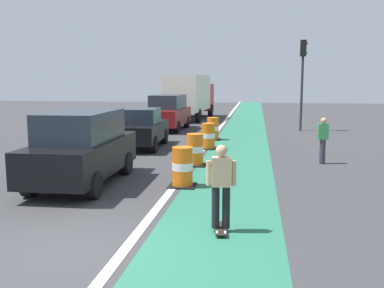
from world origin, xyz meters
name	(u,v)px	position (x,y,z in m)	size (l,w,h in m)	color
ground_plane	(70,251)	(0.00, 0.00, 0.00)	(100.00, 100.00, 0.00)	#38383A
bike_lane_strip	(240,147)	(2.40, 12.00, 0.00)	(2.50, 80.00, 0.01)	#286B51
lane_divider_stripe	(205,147)	(0.90, 12.00, 0.01)	(0.20, 80.00, 0.01)	silver
skateboarder_on_lane	(221,186)	(2.46, 1.35, 0.91)	(0.57, 0.82, 1.69)	black
parked_suv_nearest	(82,148)	(-1.67, 4.66, 1.04)	(1.98, 4.63, 2.04)	black
parked_sedan_second	(140,128)	(-1.84, 11.34, 0.83)	(2.04, 4.17, 1.70)	black
parked_suv_third	(168,112)	(-1.99, 18.16, 1.04)	(2.03, 4.65, 2.04)	maroon
traffic_barrel_front	(182,167)	(1.12, 4.80, 0.53)	(0.73, 0.73, 1.09)	orange
traffic_barrel_mid	(195,150)	(1.05, 7.77, 0.53)	(0.73, 0.73, 1.09)	orange
traffic_barrel_back	(208,136)	(1.10, 11.47, 0.53)	(0.73, 0.73, 1.09)	orange
traffic_barrel_far	(213,129)	(1.01, 14.29, 0.53)	(0.73, 0.73, 1.09)	orange
delivery_truck_down_block	(190,94)	(-1.75, 25.23, 1.85)	(2.77, 7.73, 3.23)	silver
traffic_light_corner	(303,69)	(5.61, 18.83, 3.50)	(0.41, 0.32, 5.10)	#2D2D2D
pedestrian_crossing	(323,139)	(5.38, 8.75, 0.86)	(0.34, 0.20, 1.61)	#33333D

